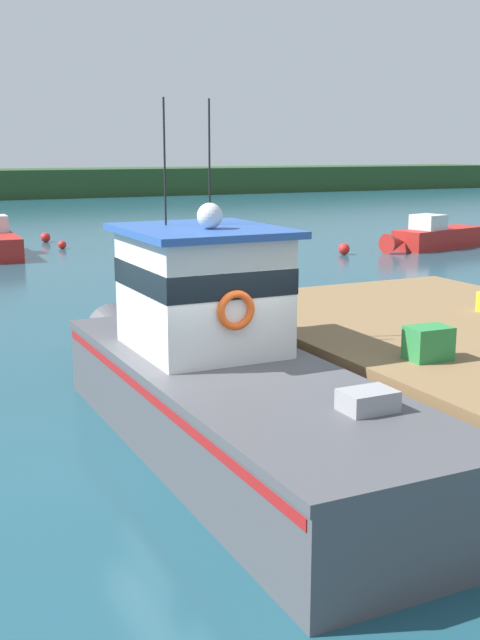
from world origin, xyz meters
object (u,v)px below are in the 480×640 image
Objects in this scene: main_fishing_boat at (221,373)px; moored_boat_outer_mooring at (433,237)px; mooring_buoy_channel_marker at (46,237)px; mooring_buoy_outer at (344,249)px; crate_single_by_cleat at (428,343)px; mooring_buoy_inshore at (62,245)px.

moored_boat_outer_mooring is at bearing 43.68° from main_fishing_boat.
mooring_buoy_channel_marker is 13.58m from mooring_buoy_outer.
crate_single_by_cleat is 27.32m from mooring_buoy_channel_marker.
mooring_buoy_channel_marker is at bearing 135.65° from mooring_buoy_outer.
mooring_buoy_inshore is at bearing 88.41° from crate_single_by_cleat.
mooring_buoy_outer is (12.93, 16.56, -0.78)m from main_fishing_boat.
moored_boat_outer_mooring is 16.59× the size of mooring_buoy_inshore.
crate_single_by_cleat reaches higher than mooring_buoy_inshore.
main_fishing_boat is 22.67× the size of mooring_buoy_channel_marker.
mooring_buoy_outer reaches higher than mooring_buoy_channel_marker.
mooring_buoy_channel_marker is 1.24× the size of mooring_buoy_inshore.
main_fishing_boat reaches higher than moored_boat_outer_mooring.
main_fishing_boat reaches higher than mooring_buoy_channel_marker.
moored_boat_outer_mooring is 15.60m from mooring_buoy_inshore.
main_fishing_boat is 26.27m from mooring_buoy_channel_marker.
main_fishing_boat is at bearing -97.03° from mooring_buoy_channel_marker.
main_fishing_boat is 16.34× the size of crate_single_by_cleat.
main_fishing_boat reaches higher than mooring_buoy_outer.
main_fishing_boat reaches higher than crate_single_by_cleat.
mooring_buoy_channel_marker is (3.21, 26.06, -0.79)m from main_fishing_boat.
mooring_buoy_inshore is (3.31, 23.30, -0.83)m from main_fishing_boat.
main_fishing_boat is 24.07m from moored_boat_outer_mooring.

